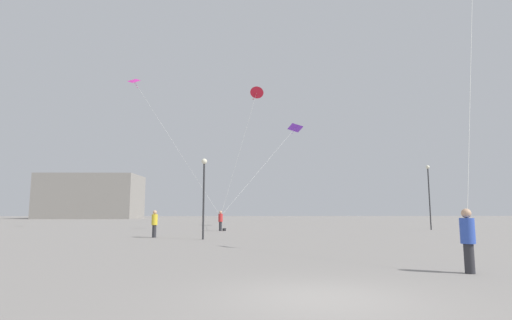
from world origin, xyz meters
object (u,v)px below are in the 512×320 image
person_in_blue (468,238)px  lamppost_west (429,188)px  building_left_hall (91,197)px  person_in_red (221,220)px  kite_violet_delta (294,129)px  kite_crimson_diamond (257,93)px  person_in_yellow (155,222)px  lamppost_east (204,185)px  kite_magenta_delta (137,85)px  handbag_beside_flyer (224,230)px

person_in_blue → lamppost_west: size_ratio=0.29×
building_left_hall → lamppost_west: (54.29, -64.55, -1.39)m
person_in_red → kite_violet_delta: (8.34, 9.35, 10.45)m
person_in_blue → kite_crimson_diamond: kite_crimson_diamond is taller
person_in_yellow → lamppost_east: 4.72m
kite_violet_delta → lamppost_west: size_ratio=1.72×
person_in_yellow → kite_violet_delta: bearing=172.3°
person_in_blue → building_left_hall: (-41.92, 90.75, 4.44)m
person_in_red → person_in_yellow: (-4.22, -8.76, 0.01)m
person_in_blue → person_in_yellow: bearing=-96.9°
person_in_yellow → kite_magenta_delta: size_ratio=0.12×
person_in_blue → lamppost_west: lamppost_west is taller
person_in_yellow → lamppost_west: (24.32, 9.78, 3.05)m
person_in_red → person_in_blue: person_in_blue is taller
kite_crimson_diamond → kite_violet_delta: bearing=61.1°
person_in_red → person_in_blue: bearing=100.9°
person_in_blue → lamppost_east: (-8.51, 14.27, 2.43)m
kite_crimson_diamond → lamppost_west: (16.80, 0.81, -8.92)m
lamppost_east → person_in_yellow: bearing=148.1°
person_in_blue → handbag_beside_flyer: (-7.38, 25.28, -0.88)m
kite_violet_delta → lamppost_east: 23.62m
kite_violet_delta → person_in_blue: bearing=-91.0°
person_in_blue → handbag_beside_flyer: person_in_blue is taller
person_in_blue → kite_violet_delta: (0.62, 34.53, 10.45)m
person_in_blue → handbag_beside_flyer: 26.35m
kite_crimson_diamond → lamppost_east: size_ratio=2.39×
lamppost_west → person_in_red: bearing=-177.1°
person_in_red → lamppost_west: (20.10, 1.02, 3.06)m
kite_magenta_delta → person_in_yellow: bearing=-70.5°
person_in_red → person_in_yellow: 9.73m
person_in_blue → kite_crimson_diamond: (-4.43, 25.39, 11.98)m
kite_magenta_delta → handbag_beside_flyer: bearing=-28.9°
person_in_yellow → kite_violet_delta: 24.39m
building_left_hall → handbag_beside_flyer: size_ratio=74.87×
building_left_hall → kite_violet_delta: bearing=-52.9°
lamppost_west → handbag_beside_flyer: lamppost_west is taller
kite_violet_delta → handbag_beside_flyer: bearing=-130.8°
person_in_yellow → lamppost_east: bearing=85.2°
person_in_red → person_in_yellow: size_ratio=0.99×
kite_crimson_diamond → lamppost_west: bearing=2.7°
lamppost_west → handbag_beside_flyer: bearing=-177.3°
person_in_blue → building_left_hall: size_ratio=0.08×
person_in_red → kite_magenta_delta: (-9.24, 5.40, 14.16)m
lamppost_west → kite_magenta_delta: bearing=171.5°
building_left_hall → handbag_beside_flyer: (34.54, -65.47, -5.32)m
kite_violet_delta → kite_magenta_delta: size_ratio=0.73×
person_in_red → handbag_beside_flyer: 0.94m
person_in_blue → handbag_beside_flyer: bearing=-116.7°
kite_violet_delta → building_left_hall: size_ratio=0.45×
person_in_yellow → person_in_blue: person_in_yellow is taller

